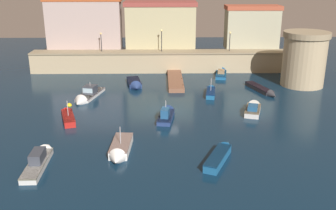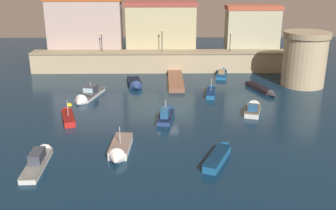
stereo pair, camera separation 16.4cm
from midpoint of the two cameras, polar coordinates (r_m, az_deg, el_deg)
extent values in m
plane|color=#0C2338|center=(47.73, -0.08, -0.91)|extent=(110.10, 110.10, 0.00)
cube|color=tan|center=(66.41, -0.37, 6.28)|extent=(44.83, 3.12, 3.20)
cube|color=gray|center=(66.05, -0.38, 7.73)|extent=(44.83, 3.42, 0.24)
cube|color=#AE9890|center=(69.88, -12.15, 11.24)|extent=(12.53, 3.42, 8.16)
cube|color=tan|center=(69.60, -1.17, 11.26)|extent=(11.89, 5.28, 7.30)
cube|color=brown|center=(69.17, -1.19, 14.54)|extent=(12.37, 5.49, 0.70)
cube|color=#A9A789|center=(70.75, 12.01, 10.74)|extent=(9.03, 3.94, 6.68)
cube|color=#A94C34|center=(70.33, 12.22, 13.71)|extent=(9.39, 4.10, 0.70)
cylinder|color=tan|center=(60.98, 19.08, 5.97)|extent=(6.14, 6.14, 7.15)
cylinder|color=gray|center=(60.27, 19.49, 9.65)|extent=(6.63, 6.63, 0.80)
cube|color=brown|center=(59.95, 0.99, 3.59)|extent=(2.23, 10.92, 0.61)
cylinder|color=brown|center=(63.50, 1.78, 4.51)|extent=(0.20, 0.20, 0.70)
cylinder|color=brown|center=(59.98, 1.95, 3.63)|extent=(0.20, 0.20, 0.70)
cylinder|color=brown|center=(56.49, 2.14, 2.65)|extent=(0.20, 0.20, 0.70)
cylinder|color=black|center=(66.52, -9.75, 8.88)|extent=(0.12, 0.12, 2.80)
sphere|color=#F9D172|center=(66.26, -9.82, 10.20)|extent=(0.32, 0.32, 0.32)
cylinder|color=black|center=(65.72, -1.01, 9.25)|extent=(0.12, 0.12, 3.30)
sphere|color=#F9D172|center=(65.44, -1.02, 10.80)|extent=(0.32, 0.32, 0.32)
cylinder|color=black|center=(66.73, 8.89, 8.99)|extent=(0.12, 0.12, 2.89)
sphere|color=#F9D172|center=(66.48, 8.96, 10.34)|extent=(0.32, 0.32, 0.32)
cube|color=#195689|center=(54.03, 6.14, 1.77)|extent=(1.73, 4.22, 0.68)
cone|color=#195689|center=(56.49, 6.23, 2.54)|extent=(1.23, 1.30, 1.07)
cube|color=#09214F|center=(53.94, 6.16, 2.07)|extent=(1.77, 4.31, 0.08)
cylinder|color=#B2B2B7|center=(53.66, 6.19, 2.98)|extent=(0.08, 0.08, 1.72)
cube|color=red|center=(45.89, -14.40, -1.86)|extent=(2.47, 4.50, 0.79)
cone|color=red|center=(48.45, -14.69, -0.76)|extent=(1.45, 1.51, 1.14)
cube|color=maroon|center=(45.77, -14.43, -1.44)|extent=(2.52, 4.59, 0.08)
cylinder|color=#B2B2B7|center=(45.22, -14.50, -0.46)|extent=(0.08, 0.08, 1.76)
cube|color=navy|center=(45.06, -0.42, -1.77)|extent=(2.13, 4.58, 0.56)
cone|color=navy|center=(47.64, 0.02, -0.59)|extent=(1.60, 1.43, 1.43)
cube|color=#121E3C|center=(44.98, -0.42, -1.48)|extent=(2.17, 4.67, 0.08)
cube|color=navy|center=(44.20, -0.53, -1.14)|extent=(1.07, 1.69, 0.96)
cube|color=#99B7C6|center=(44.92, -0.40, -0.73)|extent=(0.77, 0.17, 0.58)
cylinder|color=#B2B2B7|center=(44.57, -0.44, -0.43)|extent=(0.08, 0.08, 1.74)
cube|color=#195689|center=(35.57, 7.12, -7.68)|extent=(3.10, 4.98, 0.78)
cone|color=#195689|center=(38.28, 8.43, -5.73)|extent=(1.60, 1.72, 1.14)
cube|color=navy|center=(35.41, 7.15, -7.18)|extent=(3.17, 5.08, 0.08)
cube|color=silver|center=(54.40, -11.28, 1.50)|extent=(3.24, 6.17, 0.45)
cone|color=silver|center=(51.32, -12.89, 0.31)|extent=(2.06, 1.79, 1.78)
cube|color=slate|center=(54.35, -11.29, 1.68)|extent=(3.31, 6.29, 0.08)
cube|color=#333842|center=(54.16, -11.34, 2.24)|extent=(1.90, 1.97, 1.05)
cube|color=#99B7C6|center=(53.43, -11.70, 2.05)|extent=(1.37, 0.40, 0.63)
cylinder|color=#B2B2B7|center=(54.15, -11.34, 2.50)|extent=(0.08, 0.08, 1.51)
cube|color=navy|center=(58.98, -5.05, 3.31)|extent=(2.54, 4.74, 0.72)
cone|color=navy|center=(56.28, -4.71, 2.55)|extent=(1.87, 1.54, 1.67)
cube|color=#131A35|center=(58.90, -5.06, 3.61)|extent=(2.59, 4.84, 0.08)
cube|color=silver|center=(47.97, 12.14, -0.83)|extent=(2.70, 4.16, 0.67)
cone|color=silver|center=(50.25, 12.37, 0.08)|extent=(1.80, 1.49, 1.54)
cube|color=#756850|center=(47.87, 12.16, -0.49)|extent=(2.75, 4.24, 0.08)
cube|color=navy|center=(47.23, 12.13, -0.35)|extent=(1.49, 1.76, 0.55)
cube|color=white|center=(37.80, -6.93, -5.95)|extent=(1.95, 4.62, 0.83)
cone|color=white|center=(35.27, -7.64, -7.90)|extent=(1.68, 1.36, 1.62)
cube|color=#7F6862|center=(37.64, -6.95, -5.43)|extent=(1.99, 4.71, 0.08)
cylinder|color=#B2B2B7|center=(37.00, -7.08, -4.38)|extent=(0.08, 0.08, 1.69)
cube|color=#333338|center=(57.57, 13.01, 2.41)|extent=(2.94, 5.86, 0.57)
cone|color=#333338|center=(54.75, 14.93, 1.39)|extent=(1.53, 1.69, 1.16)
cube|color=black|center=(57.50, 13.03, 2.64)|extent=(2.99, 5.98, 0.08)
cube|color=#195689|center=(63.89, 7.65, 4.38)|extent=(2.34, 4.61, 0.57)
cone|color=#195689|center=(66.57, 7.71, 4.97)|extent=(1.72, 1.47, 1.54)
cube|color=#091F40|center=(63.83, 7.66, 4.59)|extent=(2.39, 4.70, 0.08)
cube|color=olive|center=(63.62, 7.67, 4.85)|extent=(1.26, 1.37, 0.60)
cube|color=#99B7C6|center=(64.20, 7.68, 5.01)|extent=(0.96, 0.22, 0.36)
cube|color=silver|center=(36.24, -18.60, -8.30)|extent=(1.56, 5.85, 0.54)
cone|color=silver|center=(39.32, -17.25, -5.94)|extent=(1.37, 1.43, 1.34)
cube|color=#6C6C59|center=(36.14, -18.64, -7.97)|extent=(1.59, 5.97, 0.08)
cube|color=#333842|center=(36.22, -18.58, -7.05)|extent=(1.08, 2.18, 0.89)
cube|color=#99B7C6|center=(37.13, -18.16, -6.27)|extent=(0.92, 0.08, 0.53)
sphere|color=yellow|center=(51.26, -14.26, -0.09)|extent=(0.68, 0.68, 0.68)
camera|label=1|loc=(0.08, -90.10, -0.03)|focal=41.91mm
camera|label=2|loc=(0.08, 89.90, 0.03)|focal=41.91mm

